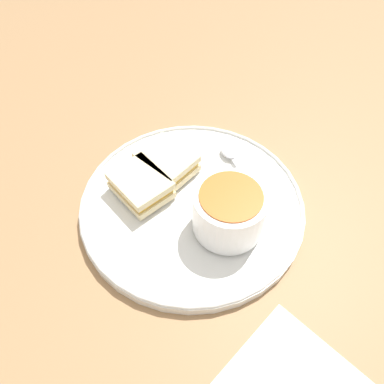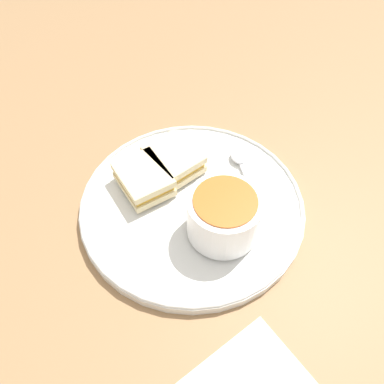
{
  "view_description": "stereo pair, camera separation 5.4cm",
  "coord_description": "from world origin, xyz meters",
  "px_view_note": "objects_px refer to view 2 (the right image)",
  "views": [
    {
      "loc": [
        -0.12,
        -0.31,
        0.46
      ],
      "look_at": [
        0.0,
        0.0,
        0.04
      ],
      "focal_mm": 35.0,
      "sensor_mm": 36.0,
      "label": 1
    },
    {
      "loc": [
        -0.07,
        -0.33,
        0.46
      ],
      "look_at": [
        0.0,
        0.0,
        0.04
      ],
      "focal_mm": 35.0,
      "sensor_mm": 36.0,
      "label": 2
    }
  ],
  "objects_px": {
    "spoon": "(240,160)",
    "sandwich_half_far": "(144,179)",
    "sandwich_half_near": "(174,159)",
    "soup_bowl": "(224,215)"
  },
  "relations": [
    {
      "from": "soup_bowl",
      "to": "sandwich_half_far",
      "type": "relative_size",
      "value": 0.97
    },
    {
      "from": "spoon",
      "to": "sandwich_half_far",
      "type": "xyz_separation_m",
      "value": [
        -0.16,
        -0.02,
        0.01
      ]
    },
    {
      "from": "spoon",
      "to": "sandwich_half_near",
      "type": "distance_m",
      "value": 0.11
    },
    {
      "from": "spoon",
      "to": "sandwich_half_far",
      "type": "bearing_deg",
      "value": 95.63
    },
    {
      "from": "spoon",
      "to": "sandwich_half_far",
      "type": "height_order",
      "value": "sandwich_half_far"
    },
    {
      "from": "soup_bowl",
      "to": "spoon",
      "type": "height_order",
      "value": "soup_bowl"
    },
    {
      "from": "soup_bowl",
      "to": "spoon",
      "type": "relative_size",
      "value": 0.92
    },
    {
      "from": "soup_bowl",
      "to": "sandwich_half_near",
      "type": "height_order",
      "value": "soup_bowl"
    },
    {
      "from": "soup_bowl",
      "to": "spoon",
      "type": "bearing_deg",
      "value": 63.43
    },
    {
      "from": "soup_bowl",
      "to": "spoon",
      "type": "xyz_separation_m",
      "value": [
        0.06,
        0.12,
        -0.03
      ]
    }
  ]
}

